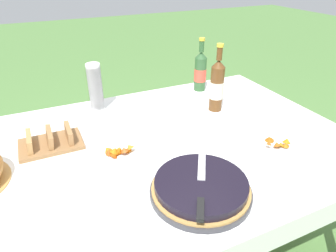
{
  "coord_description": "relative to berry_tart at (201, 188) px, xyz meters",
  "views": [
    {
      "loc": [
        -0.37,
        -1.02,
        1.47
      ],
      "look_at": [
        0.12,
        0.03,
        0.82
      ],
      "focal_mm": 32.0,
      "sensor_mm": 36.0,
      "label": 1
    }
  ],
  "objects": [
    {
      "name": "garden_table",
      "position": [
        -0.06,
        0.36,
        -0.09
      ],
      "size": [
        1.83,
        1.15,
        0.75
      ],
      "color": "brown",
      "rests_on": "ground_plane"
    },
    {
      "name": "tablecloth",
      "position": [
        -0.06,
        0.36,
        -0.04
      ],
      "size": [
        1.84,
        1.16,
        0.1
      ],
      "color": "white",
      "rests_on": "garden_table"
    },
    {
      "name": "berry_tart",
      "position": [
        0.0,
        0.0,
        0.0
      ],
      "size": [
        0.35,
        0.35,
        0.06
      ],
      "color": "#38383D",
      "rests_on": "tablecloth"
    },
    {
      "name": "serving_knife",
      "position": [
        -0.02,
        -0.02,
        0.04
      ],
      "size": [
        0.22,
        0.33,
        0.01
      ],
      "rotation": [
        0.0,
        0.0,
        1.02
      ],
      "color": "silver",
      "rests_on": "berry_tart"
    },
    {
      "name": "cup_stack",
      "position": [
        -0.16,
        0.8,
        0.1
      ],
      "size": [
        0.07,
        0.07,
        0.25
      ],
      "color": "white",
      "rests_on": "tablecloth"
    },
    {
      "name": "cider_bottle_green",
      "position": [
        0.47,
        0.82,
        0.09
      ],
      "size": [
        0.07,
        0.07,
        0.32
      ],
      "color": "#2D562D",
      "rests_on": "tablecloth"
    },
    {
      "name": "cider_bottle_amber",
      "position": [
        0.41,
        0.54,
        0.11
      ],
      "size": [
        0.07,
        0.07,
        0.35
      ],
      "color": "brown",
      "rests_on": "tablecloth"
    },
    {
      "name": "snack_plate_near",
      "position": [
        0.45,
        0.11,
        -0.02
      ],
      "size": [
        0.21,
        0.21,
        0.05
      ],
      "color": "white",
      "rests_on": "tablecloth"
    },
    {
      "name": "snack_plate_right",
      "position": [
        -0.19,
        0.34,
        -0.01
      ],
      "size": [
        0.19,
        0.19,
        0.06
      ],
      "color": "white",
      "rests_on": "tablecloth"
    },
    {
      "name": "bread_board",
      "position": [
        -0.43,
        0.54,
        -0.01
      ],
      "size": [
        0.26,
        0.18,
        0.07
      ],
      "color": "olive",
      "rests_on": "tablecloth"
    }
  ]
}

